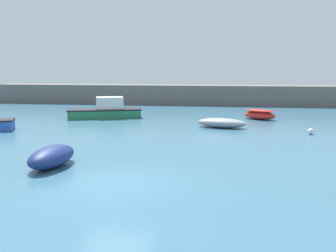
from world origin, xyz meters
TOP-DOWN VIEW (x-y plane):
  - ground_plane at (0.00, 0.00)m, footprint 120.00×120.00m
  - harbor_breakwater at (0.00, 30.72)m, footprint 46.16×3.25m
  - motorboat_grey_hull at (-5.87, 17.61)m, footprint 6.36×3.73m
  - rowboat_blue_near at (-3.36, 2.01)m, footprint 1.61×3.07m
  - open_tender_yellow at (3.79, 13.71)m, footprint 3.69×2.12m
  - rowboat_with_red_cover at (6.86, 18.50)m, footprint 2.96×2.48m
  - mooring_buoy_white at (9.39, 11.80)m, footprint 0.38×0.38m

SIDE VIEW (x-z plane):
  - ground_plane at x=0.00m, z-range -0.20..0.00m
  - mooring_buoy_white at x=9.39m, z-range 0.00..0.38m
  - open_tender_yellow at x=3.79m, z-range 0.00..0.67m
  - rowboat_with_red_cover at x=6.86m, z-range 0.00..0.83m
  - rowboat_blue_near at x=-3.36m, z-range 0.00..0.88m
  - motorboat_grey_hull at x=-5.87m, z-range -0.26..1.50m
  - harbor_breakwater at x=0.00m, z-range 0.00..2.21m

